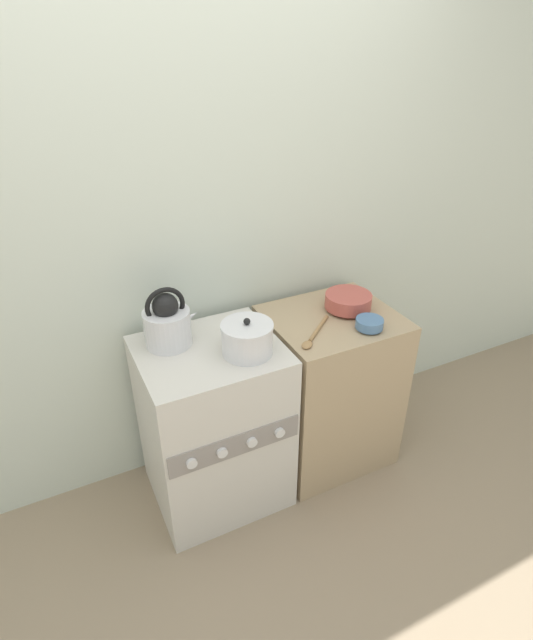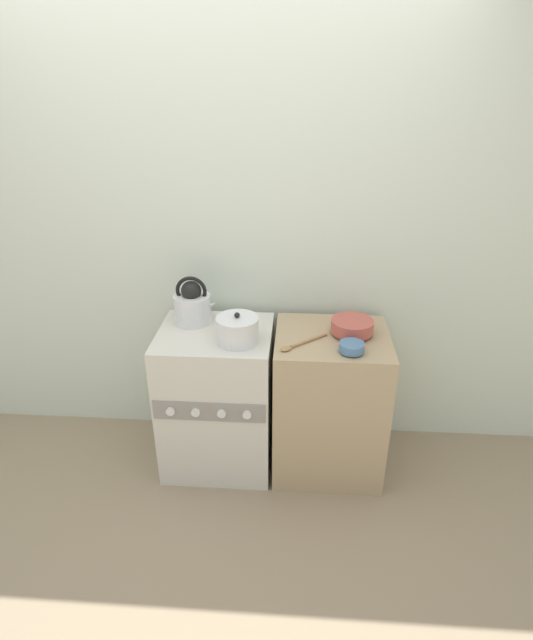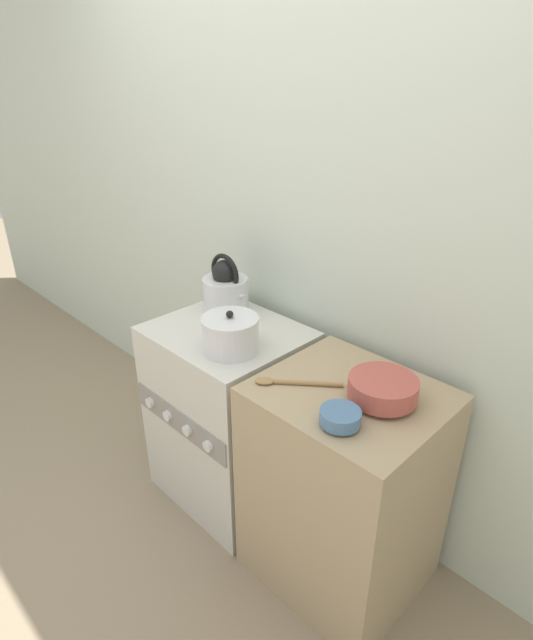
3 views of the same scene
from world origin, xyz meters
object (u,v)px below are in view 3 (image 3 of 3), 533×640
kettle (226,290)px  small_ceramic_bowl (340,417)px  cooking_pot (230,334)px  stove (230,414)px  enamel_bowl (383,389)px

kettle → small_ceramic_bowl: (0.83, -0.28, -0.08)m
cooking_pot → small_ceramic_bowl: (0.56, -0.07, -0.04)m
stove → cooking_pot: 0.51m
kettle → cooking_pot: 0.34m
enamel_bowl → small_ceramic_bowl: 0.19m
cooking_pot → stove: bearing=145.4°
small_ceramic_bowl → kettle: bearing=161.7°
kettle → cooking_pot: size_ratio=1.23×
kettle → cooking_pot: kettle is taller
stove → kettle: (-0.13, 0.12, 0.52)m
stove → small_ceramic_bowl: bearing=-12.9°
cooking_pot → small_ceramic_bowl: 0.57m
stove → enamel_bowl: bearing=2.6°
stove → enamel_bowl: size_ratio=3.79×
cooking_pot → small_ceramic_bowl: size_ratio=1.74×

